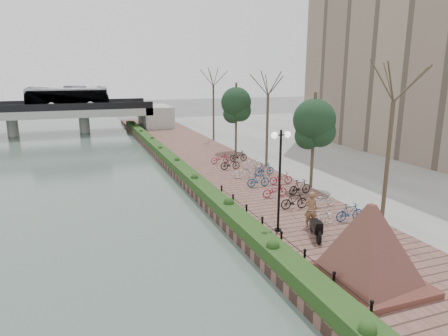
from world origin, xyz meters
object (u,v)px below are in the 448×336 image
motorcycle (316,227)px  pedestrian (311,209)px  granite_monument (368,244)px  lamppost (280,160)px

motorcycle → pedestrian: 1.45m
granite_monument → lamppost: lamppost is taller
granite_monument → lamppost: (-0.72, 5.70, 2.09)m
granite_monument → lamppost: size_ratio=1.16×
lamppost → pedestrian: bearing=-2.7°
motorcycle → pedestrian: size_ratio=0.95×
lamppost → pedestrian: size_ratio=2.71×
granite_monument → motorcycle: bearing=82.5°
granite_monument → pedestrian: (1.10, 5.61, -0.64)m
granite_monument → motorcycle: (0.57, 4.32, -1.02)m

